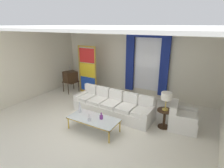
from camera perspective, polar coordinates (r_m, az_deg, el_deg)
ground_plane at (r=6.30m, az=-4.75°, el=-11.25°), size 16.00×16.00×0.00m
wall_rear at (r=8.34m, az=7.05°, el=7.03°), size 8.00×0.12×3.00m
wall_left at (r=8.67m, az=-23.13°, el=6.13°), size 0.12×7.00×3.00m
ceiling_slab at (r=6.17m, az=-1.10°, el=17.52°), size 8.00×7.60×0.04m
curtained_window at (r=7.92m, az=10.85°, el=8.04°), size 2.00×0.17×2.70m
couch_white_long at (r=6.60m, az=0.57°, el=-6.78°), size 2.95×1.02×0.86m
coffee_table at (r=5.60m, az=-5.80°, el=-10.87°), size 1.54×0.71×0.41m
bottle_blue_decanter at (r=5.92m, az=-10.02°, el=-7.44°), size 0.07×0.07×0.36m
bottle_crystal_tall at (r=5.42m, az=-7.12°, el=-10.65°), size 0.11×0.11×0.22m
bottle_amber_squat at (r=5.49m, az=-3.39°, el=-10.19°), size 0.10×0.10×0.21m
vintage_tv at (r=8.80m, az=-12.91°, el=2.13°), size 0.67×0.72×1.35m
armchair_white at (r=6.13m, az=20.87°, el=-10.34°), size 0.91×0.90×0.80m
stained_glass_divider at (r=8.44m, az=-7.70°, el=4.06°), size 0.95×0.05×2.20m
peacock_figurine at (r=8.17m, az=-6.91°, el=-2.56°), size 0.44×0.60×0.50m
round_side_table at (r=5.96m, az=16.08°, el=-9.88°), size 0.48×0.48×0.59m
table_lamp_brass at (r=5.69m, az=16.66°, el=-3.87°), size 0.32×0.32×0.57m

